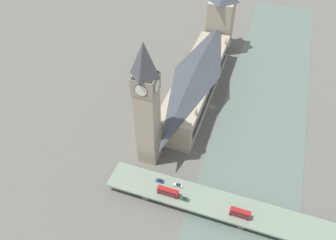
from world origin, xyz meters
name	(u,v)px	position (x,y,z in m)	size (l,w,h in m)	color
ground_plane	(213,107)	(0.00, 0.00, 0.00)	(600.00, 600.00, 0.00)	#605E56
river_water	(262,118)	(-34.18, 0.00, 0.15)	(56.37, 360.00, 0.30)	slate
parliament_hall	(197,80)	(14.44, -8.00, 14.20)	(23.34, 109.39, 28.63)	tan
clock_tower	(147,105)	(24.91, 56.08, 41.12)	(11.97, 11.97, 77.39)	tan
victoria_tower	(220,20)	(14.49, -76.50, 25.48)	(19.61, 19.61, 54.96)	tan
road_bridge	(244,212)	(-34.18, 77.78, 4.52)	(144.73, 16.62, 5.57)	#5D6A59
double_decker_bus_lead	(168,192)	(4.88, 81.02, 8.13)	(11.27, 2.61, 4.64)	red
double_decker_bus_mid	(240,213)	(-32.36, 81.12, 8.25)	(10.05, 2.58, 4.89)	red
car_northbound_lead	(184,199)	(-4.11, 81.18, 6.31)	(4.64, 1.77, 1.49)	#2D5638
car_northbound_mid	(160,181)	(11.59, 74.72, 6.21)	(4.26, 1.92, 1.26)	navy
car_southbound_lead	(178,185)	(1.47, 74.33, 6.23)	(4.68, 1.77, 1.31)	silver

